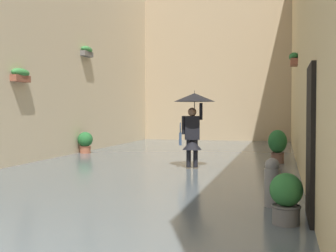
% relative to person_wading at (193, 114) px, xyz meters
% --- Properties ---
extents(ground_plane, '(60.00, 60.00, 0.00)m').
position_rel_person_wading_xyz_m(ground_plane, '(1.07, -1.28, -1.51)').
color(ground_plane, slate).
extents(flood_water, '(8.27, 25.31, 0.08)m').
position_rel_person_wading_xyz_m(flood_water, '(1.07, -1.28, -1.47)').
color(flood_water, '#515B60').
rests_on(flood_water, ground_plane).
extents(building_facade_left, '(2.04, 23.31, 8.69)m').
position_rel_person_wading_xyz_m(building_facade_left, '(-3.56, -1.28, 2.84)').
color(building_facade_left, tan).
rests_on(building_facade_left, ground_plane).
extents(building_facade_far, '(11.07, 1.80, 13.25)m').
position_rel_person_wading_xyz_m(building_facade_far, '(1.07, -11.83, 5.12)').
color(building_facade_far, tan).
rests_on(building_facade_far, ground_plane).
extents(person_wading, '(1.08, 1.08, 2.11)m').
position_rel_person_wading_xyz_m(person_wading, '(0.00, 0.00, 0.00)').
color(person_wading, '#4C4233').
rests_on(person_wading, ground_plane).
extents(potted_plant_far_left, '(0.43, 0.43, 0.76)m').
position_rel_person_wading_xyz_m(potted_plant_far_left, '(-2.31, 5.27, -1.10)').
color(potted_plant_far_left, '#66605B').
rests_on(potted_plant_far_left, ground_plane).
extents(potted_plant_near_right, '(0.53, 0.53, 0.83)m').
position_rel_person_wading_xyz_m(potted_plant_near_right, '(4.53, -3.05, -1.04)').
color(potted_plant_near_right, '#9E563D').
rests_on(potted_plant_near_right, ground_plane).
extents(potted_plant_mid_left, '(0.53, 0.53, 1.03)m').
position_rel_person_wading_xyz_m(potted_plant_mid_left, '(-2.12, -1.72, -0.91)').
color(potted_plant_mid_left, brown).
rests_on(potted_plant_mid_left, ground_plane).
extents(mooring_bollard, '(0.25, 0.25, 0.84)m').
position_rel_person_wading_xyz_m(mooring_bollard, '(-2.11, 4.22, -1.09)').
color(mooring_bollard, gray).
rests_on(mooring_bollard, ground_plane).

